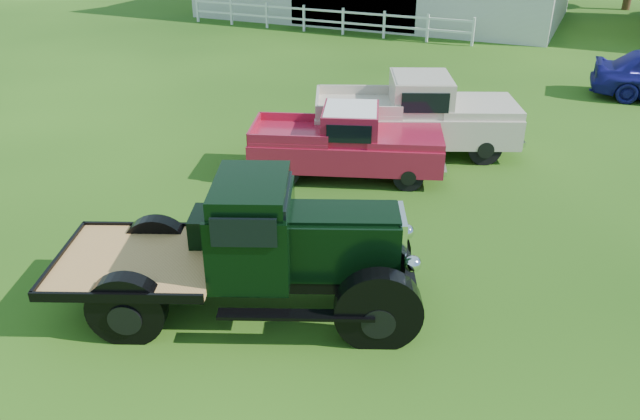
% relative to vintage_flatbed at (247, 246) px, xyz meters
% --- Properties ---
extents(ground, '(120.00, 120.00, 0.00)m').
position_rel_vintage_flatbed_xyz_m(ground, '(0.29, 0.45, -1.10)').
color(ground, '#18370C').
extents(fence_rail, '(14.20, 0.16, 1.20)m').
position_rel_vintage_flatbed_xyz_m(fence_rail, '(-7.71, 20.45, -0.50)').
color(fence_rail, white).
rests_on(fence_rail, ground).
extents(vintage_flatbed, '(5.96, 4.16, 2.19)m').
position_rel_vintage_flatbed_xyz_m(vintage_flatbed, '(0.00, 0.00, 0.00)').
color(vintage_flatbed, black).
rests_on(vintage_flatbed, ground).
extents(red_pickup, '(4.83, 3.09, 1.64)m').
position_rel_vintage_flatbed_xyz_m(red_pickup, '(-0.54, 5.45, -0.28)').
color(red_pickup, maroon).
rests_on(red_pickup, ground).
extents(white_pickup, '(5.55, 3.86, 1.90)m').
position_rel_vintage_flatbed_xyz_m(white_pickup, '(0.45, 7.56, -0.15)').
color(white_pickup, '#BFB19C').
rests_on(white_pickup, ground).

